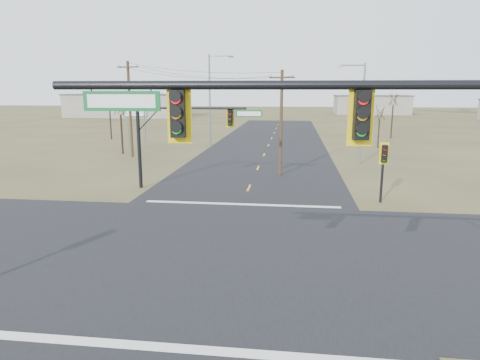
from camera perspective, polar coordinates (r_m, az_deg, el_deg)
name	(u,v)px	position (r m, az deg, el deg)	size (l,w,h in m)	color
ground	(221,249)	(19.18, -2.55, -9.18)	(320.00, 320.00, 0.00)	brown
road_ew	(221,249)	(19.17, -2.55, -9.16)	(160.00, 14.00, 0.02)	black
road_ns	(221,249)	(19.17, -2.55, -9.15)	(14.00, 160.00, 0.02)	black
stop_bar_near	(175,348)	(12.62, -8.63, -21.28)	(12.00, 0.40, 0.01)	silver
stop_bar_far	(241,204)	(26.23, 0.18, -3.24)	(12.00, 0.40, 0.01)	silver
mast_arm_near	(379,156)	(9.69, 18.07, 3.08)	(11.03, 0.45, 7.62)	black
mast_arm_far	(183,124)	(29.93, -7.62, 7.35)	(8.83, 0.58, 6.27)	black
pedestal_signal_ne	(384,158)	(27.47, 18.63, 2.79)	(0.58, 0.49, 3.81)	black
utility_pole_near	(281,121)	(34.55, 5.51, 7.78)	(2.03, 0.59, 8.43)	#47331E
utility_pole_far	(130,108)	(45.78, -14.46, 9.27)	(2.36, 0.50, 9.72)	#47331E
highway_sign	(136,115)	(54.09, -13.73, 8.40)	(2.85, 0.46, 5.37)	slate
streetlight_a	(360,108)	(41.41, 15.74, 9.17)	(2.59, 0.35, 9.27)	slate
streetlight_c	(212,95)	(53.87, -3.81, 11.24)	(3.11, 0.44, 11.09)	slate
bare_tree_a	(120,105)	(48.27, -15.70, 9.65)	(3.54, 3.54, 6.71)	black
bare_tree_b	(109,101)	(62.95, -17.05, 10.00)	(3.21, 3.21, 6.63)	black
bare_tree_c	(380,112)	(53.89, 18.16, 8.56)	(2.63, 2.63, 5.41)	black
bare_tree_d	(394,98)	(65.45, 19.81, 10.27)	(3.37, 3.37, 7.13)	black
warehouse_left	(126,106)	(115.98, -14.93, 9.54)	(28.00, 14.00, 5.50)	#9B968A
warehouse_mid	(371,105)	(129.57, 17.06, 9.53)	(20.00, 12.00, 5.00)	#9B968A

